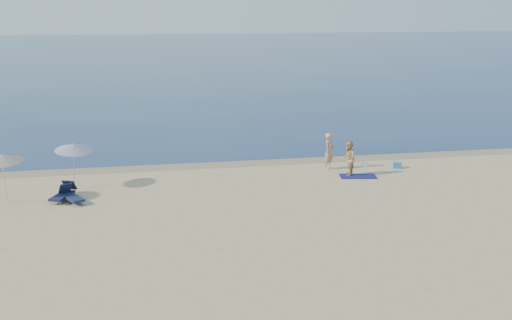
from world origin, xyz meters
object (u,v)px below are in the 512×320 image
(person_right, at_px, (348,158))
(blue_cooler, at_px, (397,165))
(person_left, at_px, (329,151))
(umbrella_near, at_px, (73,147))

(person_right, relative_size, blue_cooler, 4.05)
(person_left, height_order, blue_cooler, person_left)
(blue_cooler, relative_size, umbrella_near, 0.19)
(person_left, xyz_separation_m, blue_cooler, (3.60, -0.54, -0.80))
(umbrella_near, bearing_deg, person_left, -14.88)
(person_left, height_order, umbrella_near, umbrella_near)
(umbrella_near, bearing_deg, blue_cooler, -17.76)
(person_right, xyz_separation_m, blue_cooler, (3.05, 0.93, -0.73))
(blue_cooler, distance_m, umbrella_near, 16.54)
(person_left, relative_size, person_right, 1.09)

